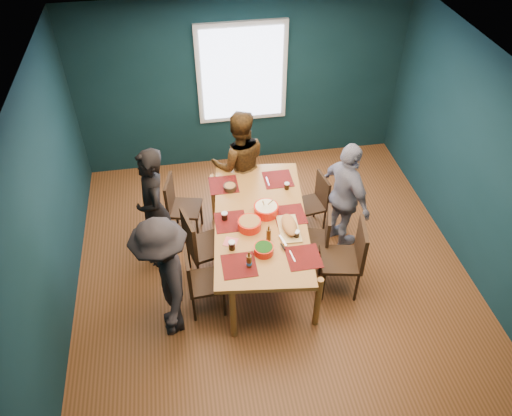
{
  "coord_description": "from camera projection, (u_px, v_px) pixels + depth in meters",
  "views": [
    {
      "loc": [
        -0.95,
        -4.33,
        4.94
      ],
      "look_at": [
        -0.19,
        0.09,
        0.99
      ],
      "focal_mm": 35.0,
      "sensor_mm": 36.0,
      "label": 1
    }
  ],
  "objects": [
    {
      "name": "cola_glass_a",
      "position": [
        232.0,
        245.0,
        5.63
      ],
      "size": [
        0.08,
        0.08,
        0.11
      ],
      "color": "black",
      "rests_on": "dining_table"
    },
    {
      "name": "cutting_board",
      "position": [
        289.0,
        226.0,
        5.87
      ],
      "size": [
        0.29,
        0.59,
        0.13
      ],
      "rotation": [
        0.0,
        0.0,
        -0.04
      ],
      "color": "tan",
      "rests_on": "dining_table"
    },
    {
      "name": "cola_glass_c",
      "position": [
        287.0,
        186.0,
        6.45
      ],
      "size": [
        0.07,
        0.07,
        0.09
      ],
      "color": "black",
      "rests_on": "dining_table"
    },
    {
      "name": "bowl_dumpling",
      "position": [
        266.0,
        209.0,
        6.08
      ],
      "size": [
        0.3,
        0.3,
        0.28
      ],
      "color": "red",
      "rests_on": "dining_table"
    },
    {
      "name": "bowl_salad",
      "position": [
        249.0,
        224.0,
        5.89
      ],
      "size": [
        0.28,
        0.28,
        0.12
      ],
      "color": "red",
      "rests_on": "dining_table"
    },
    {
      "name": "napkin_a",
      "position": [
        286.0,
        215.0,
        6.1
      ],
      "size": [
        0.16,
        0.16,
        0.0
      ],
      "primitive_type": "cube",
      "rotation": [
        0.0,
        0.0,
        0.35
      ],
      "color": "#E15F65",
      "rests_on": "dining_table"
    },
    {
      "name": "small_bowl",
      "position": [
        230.0,
        187.0,
        6.45
      ],
      "size": [
        0.17,
        0.17,
        0.07
      ],
      "color": "black",
      "rests_on": "dining_table"
    },
    {
      "name": "beer_bottle_b",
      "position": [
        269.0,
        234.0,
        5.73
      ],
      "size": [
        0.06,
        0.06,
        0.22
      ],
      "color": "#492A0D",
      "rests_on": "dining_table"
    },
    {
      "name": "cola_glass_b",
      "position": [
        297.0,
        234.0,
        5.78
      ],
      "size": [
        0.07,
        0.07,
        0.1
      ],
      "color": "black",
      "rests_on": "dining_table"
    },
    {
      "name": "beer_bottle_a",
      "position": [
        249.0,
        261.0,
        5.41
      ],
      "size": [
        0.06,
        0.06,
        0.23
      ],
      "color": "#492A0D",
      "rests_on": "dining_table"
    },
    {
      "name": "bowl_herbs",
      "position": [
        264.0,
        249.0,
        5.59
      ],
      "size": [
        0.23,
        0.23,
        0.1
      ],
      "color": "red",
      "rests_on": "dining_table"
    },
    {
      "name": "person_near_left",
      "position": [
        164.0,
        279.0,
        5.37
      ],
      "size": [
        0.73,
        1.11,
        1.62
      ],
      "primitive_type": "imported",
      "rotation": [
        0.0,
        0.0,
        4.84
      ],
      "color": "black",
      "rests_on": "floor"
    },
    {
      "name": "chair_right_near",
      "position": [
        350.0,
        254.0,
        5.93
      ],
      "size": [
        0.55,
        0.55,
        1.04
      ],
      "rotation": [
        0.0,
        0.0,
        -0.19
      ],
      "color": "black",
      "rests_on": "floor"
    },
    {
      "name": "cola_glass_d",
      "position": [
        225.0,
        216.0,
        6.0
      ],
      "size": [
        0.08,
        0.08,
        0.11
      ],
      "color": "black",
      "rests_on": "dining_table"
    },
    {
      "name": "chair_left_near",
      "position": [
        198.0,
        278.0,
        5.74
      ],
      "size": [
        0.44,
        0.44,
        0.92
      ],
      "rotation": [
        0.0,
        0.0,
        0.05
      ],
      "color": "black",
      "rests_on": "floor"
    },
    {
      "name": "chair_right_far",
      "position": [
        316.0,
        199.0,
        6.85
      ],
      "size": [
        0.44,
        0.44,
        0.86
      ],
      "rotation": [
        0.0,
        0.0,
        0.16
      ],
      "color": "black",
      "rests_on": "floor"
    },
    {
      "name": "room",
      "position": [
        270.0,
        172.0,
        5.88
      ],
      "size": [
        5.01,
        5.01,
        2.71
      ],
      "color": "brown",
      "rests_on": "ground"
    },
    {
      "name": "person_far_left",
      "position": [
        154.0,
        209.0,
        6.16
      ],
      "size": [
        0.52,
        0.69,
        1.71
      ],
      "primitive_type": "imported",
      "rotation": [
        0.0,
        0.0,
        4.91
      ],
      "color": "black",
      "rests_on": "floor"
    },
    {
      "name": "chair_right_mid",
      "position": [
        319.0,
        236.0,
        6.28
      ],
      "size": [
        0.5,
        0.5,
        0.9
      ],
      "rotation": [
        0.0,
        0.0,
        -0.28
      ],
      "color": "black",
      "rests_on": "floor"
    },
    {
      "name": "person_right",
      "position": [
        345.0,
        197.0,
        6.43
      ],
      "size": [
        0.66,
        1.0,
        1.58
      ],
      "primitive_type": "imported",
      "rotation": [
        0.0,
        0.0,
        1.9
      ],
      "color": "silver",
      "rests_on": "floor"
    },
    {
      "name": "napkin_c",
      "position": [
        299.0,
        254.0,
        5.61
      ],
      "size": [
        0.17,
        0.17,
        0.0
      ],
      "primitive_type": "cube",
      "rotation": [
        0.0,
        0.0,
        0.48
      ],
      "color": "#E15F65",
      "rests_on": "dining_table"
    },
    {
      "name": "chair_left_mid",
      "position": [
        199.0,
        243.0,
        6.07
      ],
      "size": [
        0.57,
        0.57,
        1.04
      ],
      "rotation": [
        0.0,
        0.0,
        0.25
      ],
      "color": "black",
      "rests_on": "floor"
    },
    {
      "name": "person_back",
      "position": [
        239.0,
        164.0,
        6.93
      ],
      "size": [
        0.8,
        0.63,
        1.63
      ],
      "primitive_type": "imported",
      "rotation": [
        0.0,
        0.0,
        3.12
      ],
      "color": "black",
      "rests_on": "floor"
    },
    {
      "name": "napkin_b",
      "position": [
        231.0,
        242.0,
        5.75
      ],
      "size": [
        0.2,
        0.2,
        0.0
      ],
      "primitive_type": "cube",
      "rotation": [
        0.0,
        0.0,
        -0.42
      ],
      "color": "#E15F65",
      "rests_on": "dining_table"
    },
    {
      "name": "chair_left_far",
      "position": [
        178.0,
        203.0,
        6.73
      ],
      "size": [
        0.5,
        0.5,
        0.92
      ],
      "rotation": [
        0.0,
        0.0,
        -0.23
      ],
      "color": "black",
      "rests_on": "floor"
    },
    {
      "name": "dining_table",
      "position": [
        260.0,
        223.0,
        6.11
      ],
      "size": [
        1.36,
        2.32,
        0.84
      ],
      "rotation": [
        0.0,
        0.0,
        -0.12
      ],
      "color": "#AB7433",
      "rests_on": "floor"
    }
  ]
}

